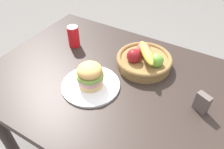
{
  "coord_description": "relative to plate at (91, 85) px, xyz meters",
  "views": [
    {
      "loc": [
        0.33,
        -0.68,
        1.49
      ],
      "look_at": [
        -0.05,
        -0.03,
        0.81
      ],
      "focal_mm": 34.8,
      "sensor_mm": 36.0,
      "label": 1
    }
  ],
  "objects": [
    {
      "name": "fruit_basket",
      "position": [
        0.16,
        0.26,
        0.04
      ],
      "size": [
        0.29,
        0.29,
        0.14
      ],
      "color": "olive",
      "rests_on": "dining_table"
    },
    {
      "name": "soda_can",
      "position": [
        -0.28,
        0.24,
        0.06
      ],
      "size": [
        0.07,
        0.07,
        0.13
      ],
      "color": "red",
      "rests_on": "dining_table"
    },
    {
      "name": "plate",
      "position": [
        0.0,
        0.0,
        0.0
      ],
      "size": [
        0.28,
        0.28,
        0.01
      ],
      "primitive_type": "cylinder",
      "color": "white",
      "rests_on": "dining_table"
    },
    {
      "name": "napkin_holder",
      "position": [
        0.49,
        0.12,
        0.04
      ],
      "size": [
        0.07,
        0.05,
        0.09
      ],
      "primitive_type": "cube",
      "rotation": [
        0.0,
        0.0,
        -0.43
      ],
      "color": "#594C47",
      "rests_on": "dining_table"
    },
    {
      "name": "sandwich",
      "position": [
        0.0,
        0.0,
        0.07
      ],
      "size": [
        0.13,
        0.13,
        0.12
      ],
      "color": "#E5BC75",
      "rests_on": "plate"
    },
    {
      "name": "dining_table",
      "position": [
        0.13,
        0.09,
        -0.11
      ],
      "size": [
        1.4,
        0.9,
        0.75
      ],
      "color": "#2D231E",
      "rests_on": "ground_plane"
    }
  ]
}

